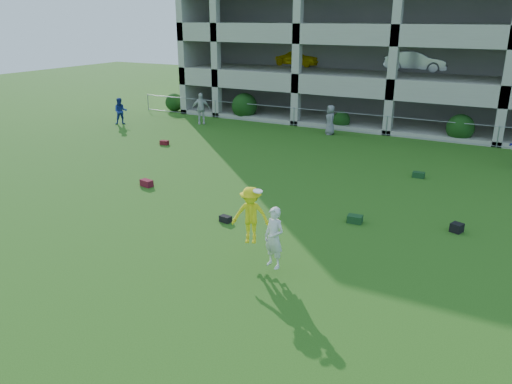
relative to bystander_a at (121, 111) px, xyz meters
The scene contains 14 objects.
ground 21.43m from the bystander_a, 41.06° to the right, with size 100.00×100.00×0.00m, color #235114.
bystander_a is the anchor object (origin of this frame).
bystander_b 5.22m from the bystander_a, 30.21° to the left, with size 1.18×0.49×2.02m, color silver.
bystander_c 13.59m from the bystander_a, 15.76° to the left, with size 0.86×0.56×1.76m, color slate.
bag_red_a 13.35m from the bystander_a, 43.11° to the right, with size 0.55×0.30×0.28m, color #5A0F17.
bag_black_b 18.21m from the bystander_a, 36.44° to the right, with size 0.40×0.25×0.22m, color black.
bag_green_c 20.57m from the bystander_a, 25.20° to the right, with size 0.50×0.35×0.26m, color #12331D.
crate_d 23.21m from the bystander_a, 19.99° to the right, with size 0.35×0.35×0.30m, color black.
bag_red_f 6.71m from the bystander_a, 27.44° to the right, with size 0.45×0.28×0.24m, color #580F15.
bag_green_g 19.68m from the bystander_a, ahead, with size 0.50×0.30×0.25m, color #123314.
frisbee_contest 21.39m from the bystander_a, 37.27° to the right, with size 1.98×1.29×1.99m.
parking_garage 21.74m from the bystander_a, 40.20° to the left, with size 30.00×14.00×12.00m.
fence 16.89m from the bystander_a, 16.98° to the left, with size 36.06×0.06×1.20m.
shrub_row 21.50m from the bystander_a, 15.19° to the left, with size 34.38×2.52×3.50m.
Camera 1 is at (6.95, -10.27, 6.73)m, focal length 35.00 mm.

